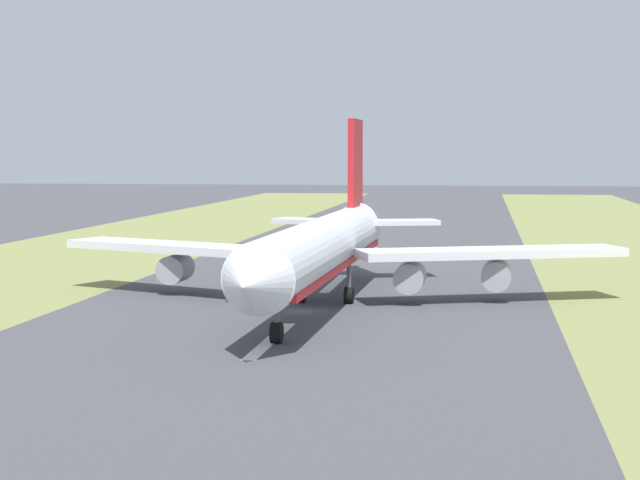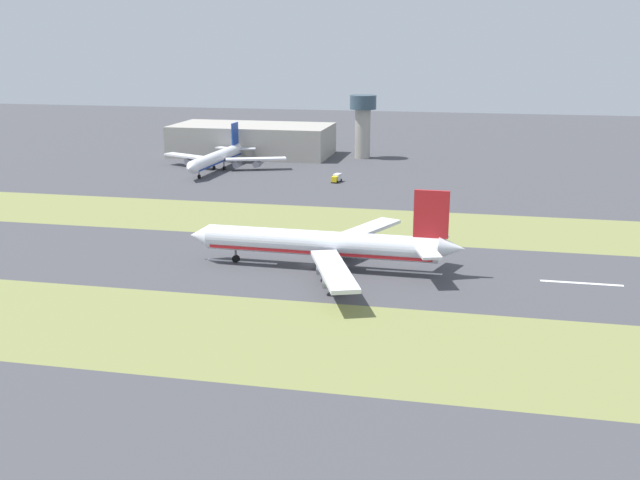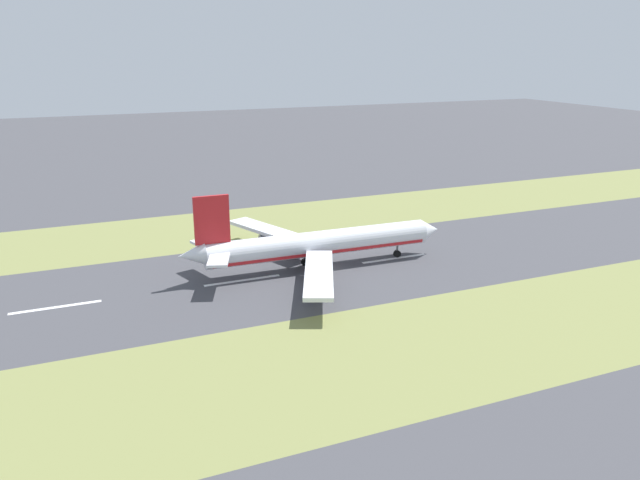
{
  "view_description": "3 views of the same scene",
  "coord_description": "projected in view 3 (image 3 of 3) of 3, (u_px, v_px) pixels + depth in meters",
  "views": [
    {
      "loc": [
        -17.81,
        105.78,
        16.18
      ],
      "look_at": [
        -1.25,
        -3.09,
        7.0
      ],
      "focal_mm": 60.0,
      "sensor_mm": 36.0,
      "label": 1
    },
    {
      "loc": [
        -168.75,
        -38.9,
        53.27
      ],
      "look_at": [
        -1.25,
        -3.09,
        7.0
      ],
      "focal_mm": 42.0,
      "sensor_mm": 36.0,
      "label": 2
    },
    {
      "loc": [
        130.98,
        -59.07,
        51.48
      ],
      "look_at": [
        -1.25,
        -3.09,
        7.0
      ],
      "focal_mm": 35.0,
      "sensor_mm": 36.0,
      "label": 3
    }
  ],
  "objects": [
    {
      "name": "airplane_main_jet",
      "position": [
        313.0,
        245.0,
        149.93
      ],
      "size": [
        64.12,
        67.11,
        20.2
      ],
      "color": "silver",
      "rests_on": "ground"
    },
    {
      "name": "centreline_dash_near",
      "position": [
        56.0,
        307.0,
        128.94
      ],
      "size": [
        1.2,
        18.0,
        0.01
      ],
      "primitive_type": "cube",
      "color": "silver",
      "rests_on": "ground"
    },
    {
      "name": "ground_plane",
      "position": [
        334.0,
        267.0,
        152.44
      ],
      "size": [
        800.0,
        800.0,
        0.0
      ],
      "primitive_type": "plane",
      "color": "#424247"
    },
    {
      "name": "centreline_dash_mid",
      "position": [
        242.0,
        280.0,
        143.84
      ],
      "size": [
        1.2,
        18.0,
        0.01
      ],
      "primitive_type": "cube",
      "color": "silver",
      "rests_on": "ground"
    },
    {
      "name": "grass_median_west",
      "position": [
        274.0,
        222.0,
        192.02
      ],
      "size": [
        40.0,
        600.0,
        0.01
      ],
      "primitive_type": "cube",
      "color": "olive",
      "rests_on": "ground"
    },
    {
      "name": "grass_median_east",
      "position": [
        435.0,
        344.0,
        112.86
      ],
      "size": [
        40.0,
        600.0,
        0.01
      ],
      "primitive_type": "cube",
      "color": "olive",
      "rests_on": "ground"
    },
    {
      "name": "centreline_dash_far",
      "position": [
        394.0,
        258.0,
        158.74
      ],
      "size": [
        1.2,
        18.0,
        0.01
      ],
      "primitive_type": "cube",
      "color": "silver",
      "rests_on": "ground"
    }
  ]
}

